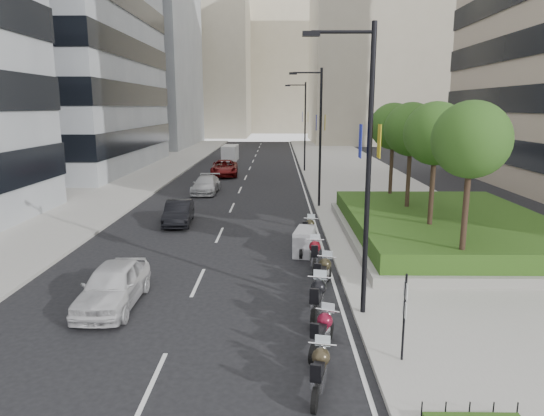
{
  "coord_description": "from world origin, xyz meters",
  "views": [
    {
      "loc": [
        1.56,
        -13.58,
        6.62
      ],
      "look_at": [
        1.29,
        8.39,
        2.0
      ],
      "focal_mm": 32.0,
      "sensor_mm": 36.0,
      "label": 1
    }
  ],
  "objects_px": {
    "lamp_post_2": "(304,122)",
    "car_d": "(224,168)",
    "motorcycle_0": "(319,371)",
    "car_a": "(113,285)",
    "motorcycle_5": "(304,242)",
    "motorcycle_6": "(309,230)",
    "lamp_post_0": "(364,159)",
    "delivery_van": "(230,154)",
    "motorcycle_1": "(322,332)",
    "car_c": "(206,185)",
    "motorcycle_4": "(315,255)",
    "parking_sign": "(404,313)",
    "motorcycle_2": "(317,299)",
    "motorcycle_3": "(323,273)",
    "car_b": "(179,213)",
    "lamp_post_1": "(318,131)"
  },
  "relations": [
    {
      "from": "lamp_post_0",
      "to": "motorcycle_5",
      "type": "relative_size",
      "value": 4.4
    },
    {
      "from": "parking_sign",
      "to": "motorcycle_3",
      "type": "distance_m",
      "value": 5.72
    },
    {
      "from": "lamp_post_2",
      "to": "lamp_post_0",
      "type": "bearing_deg",
      "value": -90.0
    },
    {
      "from": "lamp_post_2",
      "to": "motorcycle_5",
      "type": "xyz_separation_m",
      "value": [
        -1.37,
        -28.33,
        -4.48
      ]
    },
    {
      "from": "lamp_post_2",
      "to": "motorcycle_3",
      "type": "relative_size",
      "value": 4.28
    },
    {
      "from": "lamp_post_0",
      "to": "car_a",
      "type": "distance_m",
      "value": 9.23
    },
    {
      "from": "motorcycle_1",
      "to": "car_a",
      "type": "height_order",
      "value": "car_a"
    },
    {
      "from": "motorcycle_2",
      "to": "car_b",
      "type": "height_order",
      "value": "car_b"
    },
    {
      "from": "car_d",
      "to": "delivery_van",
      "type": "relative_size",
      "value": 1.2
    },
    {
      "from": "lamp_post_2",
      "to": "car_a",
      "type": "height_order",
      "value": "lamp_post_2"
    },
    {
      "from": "parking_sign",
      "to": "car_c",
      "type": "height_order",
      "value": "parking_sign"
    },
    {
      "from": "motorcycle_2",
      "to": "motorcycle_6",
      "type": "bearing_deg",
      "value": 10.0
    },
    {
      "from": "lamp_post_0",
      "to": "lamp_post_2",
      "type": "xyz_separation_m",
      "value": [
        0.0,
        35.0,
        0.0
      ]
    },
    {
      "from": "motorcycle_3",
      "to": "car_a",
      "type": "distance_m",
      "value": 7.41
    },
    {
      "from": "motorcycle_0",
      "to": "car_a",
      "type": "relative_size",
      "value": 0.47
    },
    {
      "from": "motorcycle_4",
      "to": "car_b",
      "type": "distance_m",
      "value": 10.58
    },
    {
      "from": "motorcycle_1",
      "to": "motorcycle_2",
      "type": "bearing_deg",
      "value": 21.14
    },
    {
      "from": "lamp_post_2",
      "to": "car_a",
      "type": "relative_size",
      "value": 2.09
    },
    {
      "from": "motorcycle_4",
      "to": "motorcycle_5",
      "type": "xyz_separation_m",
      "value": [
        -0.32,
        2.06,
        -0.03
      ]
    },
    {
      "from": "motorcycle_4",
      "to": "car_b",
      "type": "xyz_separation_m",
      "value": [
        -7.2,
        7.76,
        0.06
      ]
    },
    {
      "from": "motorcycle_0",
      "to": "delivery_van",
      "type": "height_order",
      "value": "delivery_van"
    },
    {
      "from": "motorcycle_3",
      "to": "motorcycle_5",
      "type": "xyz_separation_m",
      "value": [
        -0.47,
        4.24,
        -0.0
      ]
    },
    {
      "from": "motorcycle_4",
      "to": "car_c",
      "type": "relative_size",
      "value": 0.5
    },
    {
      "from": "motorcycle_6",
      "to": "motorcycle_3",
      "type": "bearing_deg",
      "value": -162.66
    },
    {
      "from": "motorcycle_0",
      "to": "car_d",
      "type": "relative_size",
      "value": 0.37
    },
    {
      "from": "motorcycle_1",
      "to": "motorcycle_5",
      "type": "relative_size",
      "value": 0.95
    },
    {
      "from": "car_d",
      "to": "delivery_van",
      "type": "bearing_deg",
      "value": 89.26
    },
    {
      "from": "motorcycle_2",
      "to": "delivery_van",
      "type": "distance_m",
      "value": 45.99
    },
    {
      "from": "lamp_post_0",
      "to": "car_d",
      "type": "xyz_separation_m",
      "value": [
        -7.78,
        32.19,
        -4.31
      ]
    },
    {
      "from": "motorcycle_3",
      "to": "motorcycle_2",
      "type": "bearing_deg",
      "value": -168.69
    },
    {
      "from": "parking_sign",
      "to": "motorcycle_2",
      "type": "xyz_separation_m",
      "value": [
        -1.97,
        2.89,
        -0.82
      ]
    },
    {
      "from": "parking_sign",
      "to": "motorcycle_5",
      "type": "height_order",
      "value": "parking_sign"
    },
    {
      "from": "motorcycle_3",
      "to": "motorcycle_6",
      "type": "height_order",
      "value": "motorcycle_3"
    },
    {
      "from": "lamp_post_2",
      "to": "motorcycle_5",
      "type": "height_order",
      "value": "lamp_post_2"
    },
    {
      "from": "motorcycle_6",
      "to": "car_c",
      "type": "bearing_deg",
      "value": 43.51
    },
    {
      "from": "delivery_van",
      "to": "motorcycle_5",
      "type": "bearing_deg",
      "value": -78.52
    },
    {
      "from": "lamp_post_1",
      "to": "motorcycle_3",
      "type": "xyz_separation_m",
      "value": [
        -0.91,
        -14.56,
        -4.48
      ]
    },
    {
      "from": "motorcycle_4",
      "to": "car_d",
      "type": "bearing_deg",
      "value": 18.73
    },
    {
      "from": "lamp_post_2",
      "to": "delivery_van",
      "type": "bearing_deg",
      "value": 129.54
    },
    {
      "from": "lamp_post_0",
      "to": "motorcycle_1",
      "type": "bearing_deg",
      "value": -120.87
    },
    {
      "from": "lamp_post_2",
      "to": "car_b",
      "type": "distance_m",
      "value": 24.49
    },
    {
      "from": "lamp_post_2",
      "to": "motorcycle_3",
      "type": "xyz_separation_m",
      "value": [
        -0.91,
        -32.56,
        -4.48
      ]
    },
    {
      "from": "motorcycle_4",
      "to": "motorcycle_0",
      "type": "bearing_deg",
      "value": -178.5
    },
    {
      "from": "lamp_post_2",
      "to": "car_a",
      "type": "distance_m",
      "value": 35.49
    },
    {
      "from": "lamp_post_0",
      "to": "motorcycle_3",
      "type": "height_order",
      "value": "lamp_post_0"
    },
    {
      "from": "motorcycle_5",
      "to": "motorcycle_6",
      "type": "xyz_separation_m",
      "value": [
        0.33,
        2.11,
        -0.0
      ]
    },
    {
      "from": "lamp_post_1",
      "to": "motorcycle_1",
      "type": "bearing_deg",
      "value": -94.02
    },
    {
      "from": "lamp_post_2",
      "to": "motorcycle_1",
      "type": "relative_size",
      "value": 4.65
    },
    {
      "from": "motorcycle_0",
      "to": "motorcycle_4",
      "type": "relative_size",
      "value": 0.88
    },
    {
      "from": "lamp_post_2",
      "to": "car_d",
      "type": "height_order",
      "value": "lamp_post_2"
    }
  ]
}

